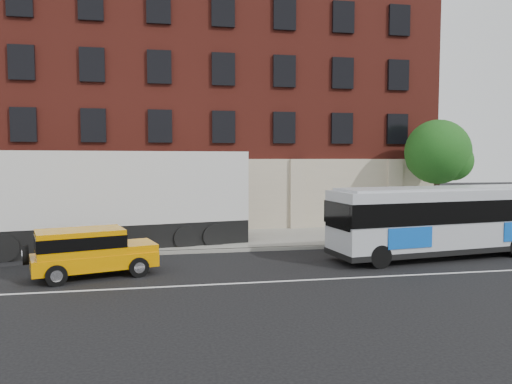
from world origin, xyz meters
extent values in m
plane|color=black|center=(0.00, 0.00, 0.00)|extent=(120.00, 120.00, 0.00)
cube|color=#9B988C|center=(0.00, 9.00, 0.07)|extent=(60.00, 6.00, 0.15)
cube|color=#9B988C|center=(0.00, 6.00, 0.07)|extent=(60.00, 0.25, 0.15)
cube|color=silver|center=(0.00, 0.50, 0.01)|extent=(60.00, 0.12, 0.01)
cube|color=maroon|center=(0.00, 17.00, 7.65)|extent=(30.00, 10.00, 15.00)
cube|color=#B2A58D|center=(0.00, 11.85, 2.15)|extent=(30.00, 0.35, 4.00)
cube|color=#B2A58D|center=(-6.00, 11.75, 2.15)|extent=(0.90, 0.55, 4.00)
cube|color=#B2A58D|center=(0.00, 11.75, 2.15)|extent=(0.90, 0.55, 4.00)
cube|color=#B2A58D|center=(6.00, 11.75, 2.15)|extent=(0.90, 0.55, 4.00)
cube|color=#B2A58D|center=(12.00, 11.75, 2.15)|extent=(0.90, 0.55, 4.00)
cube|color=black|center=(-8.75, 11.92, 5.95)|extent=(1.30, 0.20, 1.80)
cube|color=black|center=(-5.25, 11.92, 5.95)|extent=(1.30, 0.20, 1.80)
cube|color=black|center=(-1.75, 11.92, 5.95)|extent=(1.30, 0.20, 1.80)
cube|color=black|center=(1.75, 11.92, 5.95)|extent=(1.30, 0.20, 1.80)
cube|color=black|center=(5.25, 11.92, 5.95)|extent=(1.30, 0.20, 1.80)
cube|color=black|center=(8.75, 11.92, 5.95)|extent=(1.30, 0.20, 1.80)
cube|color=black|center=(12.25, 11.92, 5.95)|extent=(1.30, 0.20, 1.80)
cube|color=black|center=(-8.75, 11.92, 9.15)|extent=(1.30, 0.20, 1.80)
cube|color=black|center=(-5.25, 11.92, 9.15)|extent=(1.30, 0.20, 1.80)
cube|color=black|center=(-1.75, 11.92, 9.15)|extent=(1.30, 0.20, 1.80)
cube|color=black|center=(1.75, 11.92, 9.15)|extent=(1.30, 0.20, 1.80)
cube|color=black|center=(5.25, 11.92, 9.15)|extent=(1.30, 0.20, 1.80)
cube|color=black|center=(8.75, 11.92, 9.15)|extent=(1.30, 0.20, 1.80)
cube|color=black|center=(12.25, 11.92, 9.15)|extent=(1.30, 0.20, 1.80)
cube|color=black|center=(-5.25, 11.92, 12.35)|extent=(1.30, 0.20, 1.80)
cube|color=black|center=(-1.75, 11.92, 12.35)|extent=(1.30, 0.20, 1.80)
cube|color=black|center=(1.75, 11.92, 12.35)|extent=(1.30, 0.20, 1.80)
cube|color=black|center=(5.25, 11.92, 12.35)|extent=(1.30, 0.20, 1.80)
cube|color=black|center=(8.75, 11.92, 12.35)|extent=(1.30, 0.20, 1.80)
cube|color=black|center=(12.25, 11.92, 12.35)|extent=(1.30, 0.20, 1.80)
cube|color=black|center=(-4.50, 11.78, 1.75)|extent=(2.60, 0.15, 2.80)
cube|color=black|center=(1.50, 11.78, 1.75)|extent=(2.60, 0.15, 2.80)
cube|color=black|center=(7.50, 11.78, 1.75)|extent=(2.60, 0.15, 2.80)
cylinder|color=#382C1C|center=(13.50, 9.50, 1.65)|extent=(0.32, 0.32, 3.00)
sphere|color=#144313|center=(13.50, 9.50, 4.55)|extent=(3.60, 3.60, 3.60)
sphere|color=#144313|center=(14.20, 9.10, 4.05)|extent=(2.20, 2.20, 2.20)
sphere|color=#144313|center=(12.90, 9.90, 4.15)|extent=(2.00, 2.00, 2.00)
cube|color=#AEB2B8|center=(10.48, 3.30, 1.60)|extent=(11.02, 3.69, 2.57)
cube|color=black|center=(10.48, 3.30, 0.41)|extent=(11.07, 3.74, 0.23)
cube|color=#AEB2B8|center=(10.48, 3.30, 2.93)|extent=(10.45, 3.35, 0.11)
cube|color=black|center=(10.48, 3.30, 2.03)|extent=(11.10, 3.77, 0.90)
cube|color=blue|center=(7.78, 1.77, 1.13)|extent=(1.97, 0.30, 0.81)
cube|color=blue|center=(13.01, 4.81, 1.13)|extent=(1.97, 0.30, 0.81)
cylinder|color=black|center=(6.51, 1.74, 0.45)|extent=(0.93, 0.39, 0.90)
cylinder|color=black|center=(6.24, 3.75, 0.45)|extent=(0.93, 0.39, 0.90)
cylinder|color=black|center=(12.85, 4.65, 0.45)|extent=(0.93, 0.39, 0.90)
cylinder|color=black|center=(13.92, 4.80, 0.45)|extent=(0.93, 0.39, 0.90)
cube|color=orange|center=(-4.00, 2.48, 0.57)|extent=(4.52, 2.86, 0.52)
cube|color=orange|center=(-4.46, 2.35, 1.27)|extent=(3.25, 2.46, 0.87)
cube|color=black|center=(-4.46, 2.35, 1.31)|extent=(3.29, 2.50, 0.44)
cube|color=orange|center=(-2.62, 2.89, 0.96)|extent=(1.73, 1.96, 0.26)
cube|color=black|center=(-1.97, 3.08, 0.61)|extent=(0.44, 1.36, 0.48)
cylinder|color=black|center=(-6.14, 1.86, 0.96)|extent=(0.37, 0.69, 0.66)
cylinder|color=black|center=(-2.46, 2.04, 0.35)|extent=(0.74, 0.43, 0.70)
cylinder|color=silver|center=(-2.46, 2.04, 0.35)|extent=(0.44, 0.36, 0.38)
cylinder|color=black|center=(-2.94, 3.69, 0.35)|extent=(0.74, 0.43, 0.70)
cylinder|color=silver|center=(-2.94, 3.69, 0.35)|extent=(0.44, 0.36, 0.38)
cylinder|color=black|center=(-5.06, 1.28, 0.35)|extent=(0.74, 0.43, 0.70)
cylinder|color=silver|center=(-5.06, 1.28, 0.35)|extent=(0.44, 0.36, 0.38)
cylinder|color=black|center=(-5.54, 2.92, 0.35)|extent=(0.74, 0.43, 0.70)
cylinder|color=silver|center=(-5.54, 2.92, 0.35)|extent=(0.44, 0.36, 0.38)
cube|color=black|center=(-4.50, 7.57, 0.62)|extent=(13.79, 5.01, 1.24)
cube|color=silver|center=(-4.50, 7.57, 2.87)|extent=(13.80, 5.06, 3.27)
cylinder|color=black|center=(-7.94, 5.64, 0.56)|extent=(1.17, 0.51, 1.13)
cylinder|color=black|center=(-8.39, 8.20, 0.56)|extent=(1.17, 0.51, 1.13)
cylinder|color=black|center=(-0.62, 6.94, 0.56)|extent=(1.17, 0.51, 1.13)
cylinder|color=black|center=(-1.07, 9.49, 0.56)|extent=(1.17, 0.51, 1.13)
cylinder|color=black|center=(0.72, 7.17, 0.56)|extent=(1.17, 0.51, 1.13)
cylinder|color=black|center=(0.27, 9.72, 0.56)|extent=(1.17, 0.51, 1.13)
camera|label=1|loc=(-1.47, -15.31, 4.20)|focal=33.97mm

